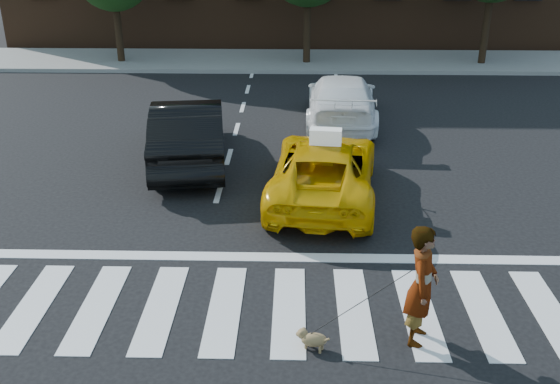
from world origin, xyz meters
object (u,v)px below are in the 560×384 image
black_sedan (188,131)px  white_suv (342,100)px  dog (312,339)px  woman (422,285)px  taxi (324,169)px

black_sedan → white_suv: black_sedan is taller
black_sedan → dog: (2.85, -7.20, -0.62)m
woman → dog: size_ratio=3.72×
taxi → black_sedan: black_sedan is taller
taxi → woman: size_ratio=2.54×
white_suv → dog: white_suv is taller
woman → black_sedan: bearing=48.9°
dog → woman: bearing=32.0°
taxi → black_sedan: bearing=-25.7°
black_sedan → white_suv: bearing=-148.4°
black_sedan → white_suv: size_ratio=0.99×
taxi → dog: size_ratio=9.45×
black_sedan → dog: bearing=103.9°
black_sedan → woman: size_ratio=2.62×
black_sedan → woman: bearing=114.5°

